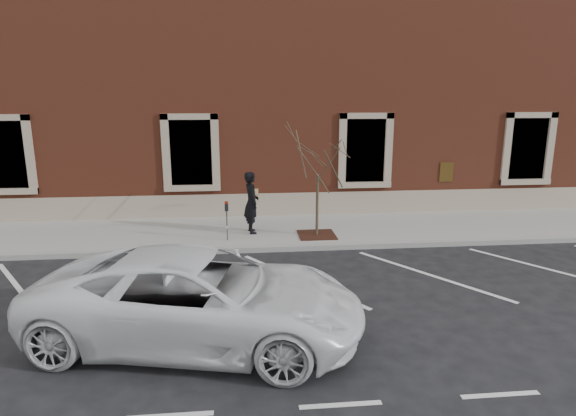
{
  "coord_description": "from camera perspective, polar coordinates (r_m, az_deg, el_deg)",
  "views": [
    {
      "loc": [
        -1.35,
        -12.93,
        4.34
      ],
      "look_at": [
        0.0,
        0.6,
        1.1
      ],
      "focal_mm": 30.0,
      "sensor_mm": 36.0,
      "label": 1
    }
  ],
  "objects": [
    {
      "name": "building_civic",
      "position": [
        20.72,
        -2.0,
        12.45
      ],
      "size": [
        40.0,
        8.62,
        8.0
      ],
      "color": "brown",
      "rests_on": "ground"
    },
    {
      "name": "sapling",
      "position": [
        14.16,
        3.56,
        6.02
      ],
      "size": [
        2.04,
        2.04,
        3.4
      ],
      "color": "#4D3F2F",
      "rests_on": "sidewalk_near"
    },
    {
      "name": "white_truck",
      "position": [
        8.81,
        -10.49,
        -10.44
      ],
      "size": [
        6.3,
        3.88,
        1.63
      ],
      "primitive_type": "imported",
      "rotation": [
        0.0,
        0.0,
        1.36
      ],
      "color": "white",
      "rests_on": "ground"
    },
    {
      "name": "parking_meter",
      "position": [
        14.05,
        -7.28,
        -0.64
      ],
      "size": [
        0.11,
        0.08,
        1.16
      ],
      "rotation": [
        0.0,
        0.0,
        0.01
      ],
      "color": "#595B60",
      "rests_on": "sidewalk_near"
    },
    {
      "name": "curb_near",
      "position": [
        13.63,
        0.27,
        -4.83
      ],
      "size": [
        40.0,
        0.12,
        0.15
      ],
      "primitive_type": "cube",
      "color": "#9E9E99",
      "rests_on": "ground"
    },
    {
      "name": "man",
      "position": [
        14.73,
        -4.36,
        0.65
      ],
      "size": [
        0.57,
        0.76,
        1.9
      ],
      "primitive_type": "imported",
      "rotation": [
        0.0,
        0.0,
        1.75
      ],
      "color": "black",
      "rests_on": "sidewalk_near"
    },
    {
      "name": "tree_grate",
      "position": [
        14.65,
        3.43,
        -3.18
      ],
      "size": [
        1.11,
        1.11,
        0.03
      ],
      "primitive_type": "cube",
      "color": "#3D1A13",
      "rests_on": "sidewalk_near"
    },
    {
      "name": "parking_stripes",
      "position": [
        11.65,
        1.38,
        -8.46
      ],
      "size": [
        28.0,
        4.4,
        0.01
      ],
      "primitive_type": null,
      "color": "silver",
      "rests_on": "ground"
    },
    {
      "name": "ground",
      "position": [
        13.71,
        0.25,
        -5.06
      ],
      "size": [
        120.0,
        120.0,
        0.0
      ],
      "primitive_type": "plane",
      "color": "#28282B",
      "rests_on": "ground"
    },
    {
      "name": "sidewalk_near",
      "position": [
        15.35,
        -0.43,
        -2.73
      ],
      "size": [
        40.0,
        3.5,
        0.15
      ],
      "primitive_type": "cube",
      "color": "#9D9994",
      "rests_on": "ground"
    }
  ]
}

